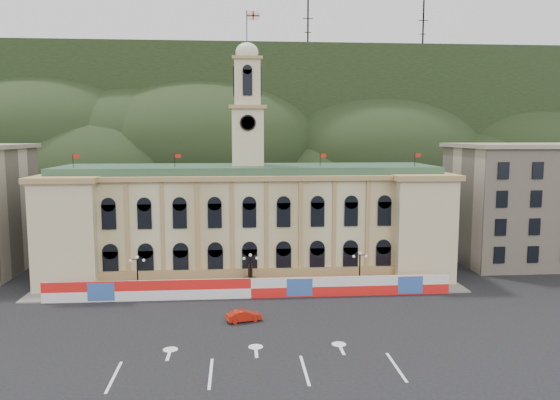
{
  "coord_description": "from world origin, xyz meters",
  "views": [
    {
      "loc": [
        -1.71,
        -50.21,
        20.08
      ],
      "look_at": [
        3.82,
        18.0,
        11.78
      ],
      "focal_mm": 35.0,
      "sensor_mm": 36.0,
      "label": 1
    }
  ],
  "objects": [
    {
      "name": "lamp_left",
      "position": [
        -14.0,
        17.0,
        3.07
      ],
      "size": [
        1.96,
        0.44,
        5.15
      ],
      "color": "black",
      "rests_on": "ground"
    },
    {
      "name": "pavement",
      "position": [
        0.0,
        17.75,
        0.08
      ],
      "size": [
        56.0,
        5.5,
        0.16
      ],
      "primitive_type": "cube",
      "color": "slate",
      "rests_on": "ground"
    },
    {
      "name": "red_sedan",
      "position": [
        -1.0,
        6.69,
        0.63
      ],
      "size": [
        3.22,
        4.47,
        1.25
      ],
      "primitive_type": "imported",
      "rotation": [
        0.0,
        0.0,
        1.83
      ],
      "color": "#A5190B",
      "rests_on": "ground"
    },
    {
      "name": "statue",
      "position": [
        0.0,
        18.0,
        1.19
      ],
      "size": [
        1.4,
        1.4,
        3.72
      ],
      "color": "#595651",
      "rests_on": "ground"
    },
    {
      "name": "lamp_center",
      "position": [
        0.0,
        17.0,
        3.07
      ],
      "size": [
        1.96,
        0.44,
        5.15
      ],
      "color": "black",
      "rests_on": "ground"
    },
    {
      "name": "hill_ridge",
      "position": [
        0.03,
        121.99,
        19.48
      ],
      "size": [
        230.0,
        80.0,
        64.0
      ],
      "color": "black",
      "rests_on": "ground"
    },
    {
      "name": "side_building_right",
      "position": [
        43.0,
        30.93,
        9.33
      ],
      "size": [
        21.0,
        17.0,
        18.6
      ],
      "color": "#BCAB91",
      "rests_on": "ground"
    },
    {
      "name": "hoarding_fence",
      "position": [
        0.06,
        15.07,
        1.25
      ],
      "size": [
        50.0,
        0.44,
        2.5
      ],
      "color": "red",
      "rests_on": "ground"
    },
    {
      "name": "city_hall",
      "position": [
        0.0,
        27.63,
        7.85
      ],
      "size": [
        56.2,
        17.6,
        37.1
      ],
      "color": "beige",
      "rests_on": "ground"
    },
    {
      "name": "lamp_right",
      "position": [
        14.0,
        17.0,
        3.07
      ],
      "size": [
        1.96,
        0.44,
        5.15
      ],
      "color": "black",
      "rests_on": "ground"
    },
    {
      "name": "ground",
      "position": [
        0.0,
        0.0,
        0.0
      ],
      "size": [
        260.0,
        260.0,
        0.0
      ],
      "primitive_type": "plane",
      "color": "black",
      "rests_on": "ground"
    },
    {
      "name": "lane_markings",
      "position": [
        0.0,
        -5.0,
        0.0
      ],
      "size": [
        26.0,
        10.0,
        0.02
      ],
      "primitive_type": null,
      "color": "white",
      "rests_on": "ground"
    }
  ]
}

